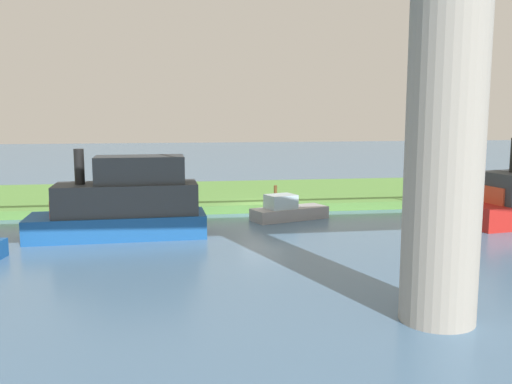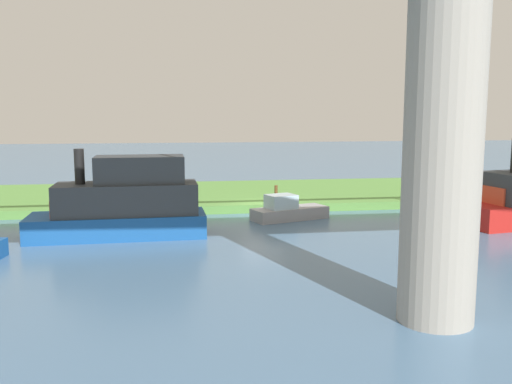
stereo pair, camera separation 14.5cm
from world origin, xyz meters
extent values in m
plane|color=#4C7093|center=(0.00, 0.00, 0.00)|extent=(160.00, 160.00, 0.00)
cube|color=#5B9342|center=(0.00, -6.00, 0.25)|extent=(80.00, 12.00, 0.50)
cylinder|color=#9E998E|center=(-2.11, 17.84, 5.48)|extent=(2.14, 2.14, 10.97)
cylinder|color=#2D334C|center=(5.49, -2.11, 0.78)|extent=(0.29, 0.29, 0.55)
cylinder|color=red|center=(5.49, -2.11, 1.35)|extent=(0.46, 0.46, 0.60)
sphere|color=tan|center=(5.49, -2.11, 1.77)|extent=(0.24, 0.24, 0.24)
cylinder|color=brown|center=(-1.08, -1.61, 0.97)|extent=(0.20, 0.20, 0.93)
cube|color=#D84C2D|center=(-11.92, 5.58, 1.66)|extent=(1.87, 2.04, 0.90)
cube|color=#195199|center=(7.93, 5.23, 0.56)|extent=(8.40, 3.01, 1.11)
cube|color=#33383D|center=(7.47, 5.22, 1.85)|extent=(6.73, 2.69, 1.48)
cube|color=#33383D|center=(6.82, 5.20, 3.24)|extent=(4.22, 2.23, 1.30)
cylinder|color=black|center=(9.59, 5.28, 3.42)|extent=(0.46, 0.46, 1.67)
cube|color=#D84C2D|center=(10.15, 5.29, 1.53)|extent=(1.53, 1.71, 0.83)
cube|color=#99999E|center=(-1.18, 2.15, 0.34)|extent=(4.58, 2.89, 0.67)
cube|color=silver|center=(-0.64, 2.34, 1.05)|extent=(1.87, 1.68, 0.77)
camera|label=1|loc=(5.38, 32.22, 5.93)|focal=39.10mm
camera|label=2|loc=(5.23, 32.24, 5.93)|focal=39.10mm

